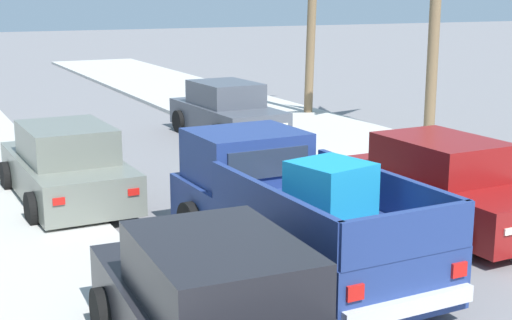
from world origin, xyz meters
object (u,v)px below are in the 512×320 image
car_left_near (227,112)px  car_left_far (67,167)px  pickup_truck (289,213)px  car_right_mid (217,314)px  car_right_near (442,186)px

car_left_near → car_left_far: bearing=-138.5°
pickup_truck → car_right_mid: (-2.25, -2.56, -0.09)m
car_right_mid → car_left_far: bearing=89.8°
pickup_truck → car_left_near: size_ratio=1.22×
car_right_mid → car_left_far: (0.02, 7.35, 0.00)m
car_left_near → car_right_near: (0.05, -9.09, 0.00)m
car_right_near → car_left_far: 6.97m
pickup_truck → car_right_near: pickup_truck is taller
car_right_near → car_right_mid: same height
pickup_truck → car_left_far: (-2.23, 4.79, -0.09)m
car_left_near → car_right_mid: bearing=-114.3°
pickup_truck → car_right_near: bearing=9.2°
car_left_near → car_left_far: size_ratio=1.01×
car_left_far → car_right_mid: bearing=-90.2°
car_right_near → car_right_mid: (-5.55, -3.09, 0.00)m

